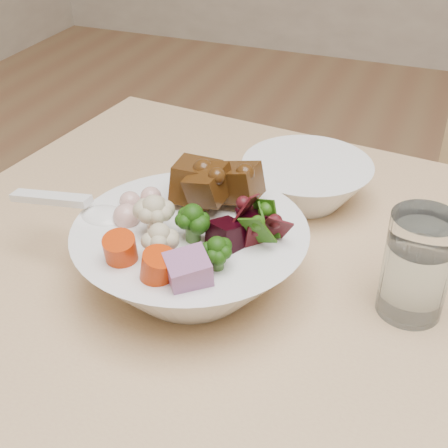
# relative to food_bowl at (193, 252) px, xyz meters

# --- Properties ---
(food_bowl) EXTENTS (0.24, 0.24, 0.13)m
(food_bowl) POSITION_rel_food_bowl_xyz_m (0.00, 0.00, 0.00)
(food_bowl) COLOR white
(food_bowl) RESTS_ON dining_table
(soup_spoon) EXTENTS (0.14, 0.04, 0.03)m
(soup_spoon) POSITION_rel_food_bowl_xyz_m (-0.11, -0.01, 0.03)
(soup_spoon) COLOR white
(soup_spoon) RESTS_ON food_bowl
(water_glass) EXTENTS (0.06, 0.06, 0.11)m
(water_glass) POSITION_rel_food_bowl_xyz_m (0.22, 0.04, 0.01)
(water_glass) COLOR white
(water_glass) RESTS_ON dining_table
(side_bowl) EXTENTS (0.16, 0.16, 0.05)m
(side_bowl) POSITION_rel_food_bowl_xyz_m (0.07, 0.21, -0.01)
(side_bowl) COLOR white
(side_bowl) RESTS_ON dining_table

